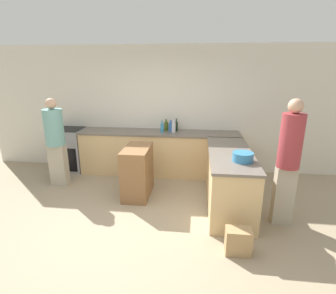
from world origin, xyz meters
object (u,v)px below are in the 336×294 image
object	(u,v)px
person_by_range	(56,140)
paper_bag	(238,241)
range_oven	(70,149)
island_table	(137,172)
water_bottle_blue	(171,127)
vinegar_bottle_clear	(174,127)
mixing_bowl	(243,157)
wine_bottle_dark	(176,126)
person_at_peninsula	(288,158)
dish_soap_bottle	(162,128)
olive_oil_bottle	(166,126)

from	to	relation	value
person_by_range	paper_bag	world-z (taller)	person_by_range
range_oven	island_table	world-z (taller)	range_oven
water_bottle_blue	vinegar_bottle_clear	bearing A→B (deg)	-50.52
island_table	mixing_bowl	size ratio (longest dim) A/B	3.01
island_table	mixing_bowl	bearing A→B (deg)	-19.12
wine_bottle_dark	person_by_range	distance (m)	2.42
person_by_range	paper_bag	xyz separation A→B (m)	(3.22, -1.67, -0.75)
person_by_range	vinegar_bottle_clear	bearing A→B (deg)	19.91
person_at_peninsula	paper_bag	distance (m)	1.37
island_table	paper_bag	size ratio (longest dim) A/B	2.66
range_oven	paper_bag	bearing A→B (deg)	-36.33
mixing_bowl	vinegar_bottle_clear	distance (m)	2.01
island_table	paper_bag	bearing A→B (deg)	-41.57
vinegar_bottle_clear	dish_soap_bottle	size ratio (longest dim) A/B	1.18
olive_oil_bottle	paper_bag	distance (m)	3.02
island_table	vinegar_bottle_clear	xyz separation A→B (m)	(0.55, 1.05, 0.60)
island_table	dish_soap_bottle	size ratio (longest dim) A/B	3.70
mixing_bowl	wine_bottle_dark	bearing A→B (deg)	121.82
range_oven	dish_soap_bottle	bearing A→B (deg)	-0.75
paper_bag	vinegar_bottle_clear	bearing A→B (deg)	112.96
mixing_bowl	olive_oil_bottle	xyz separation A→B (m)	(-1.33, 1.81, 0.03)
water_bottle_blue	person_at_peninsula	world-z (taller)	person_at_peninsula
mixing_bowl	paper_bag	distance (m)	1.17
mixing_bowl	person_by_range	distance (m)	3.45
dish_soap_bottle	island_table	bearing A→B (deg)	-106.32
vinegar_bottle_clear	dish_soap_bottle	distance (m)	0.24
dish_soap_bottle	person_by_range	distance (m)	2.09
mixing_bowl	person_at_peninsula	size ratio (longest dim) A/B	0.16
vinegar_bottle_clear	person_at_peninsula	world-z (taller)	person_at_peninsula
mixing_bowl	person_by_range	world-z (taller)	person_by_range
mixing_bowl	dish_soap_bottle	xyz separation A→B (m)	(-1.40, 1.63, 0.03)
range_oven	island_table	xyz separation A→B (m)	(1.78, -1.07, -0.02)
island_table	vinegar_bottle_clear	size ratio (longest dim) A/B	3.13
olive_oil_bottle	person_at_peninsula	size ratio (longest dim) A/B	0.13
olive_oil_bottle	dish_soap_bottle	size ratio (longest dim) A/B	0.99
range_oven	olive_oil_bottle	bearing A→B (deg)	3.93
dish_soap_bottle	mixing_bowl	bearing A→B (deg)	-49.40
island_table	wine_bottle_dark	bearing A→B (deg)	63.59
dish_soap_bottle	water_bottle_blue	bearing A→B (deg)	29.22
olive_oil_bottle	wine_bottle_dark	world-z (taller)	wine_bottle_dark
olive_oil_bottle	vinegar_bottle_clear	xyz separation A→B (m)	(0.18, -0.17, 0.02)
range_oven	person_at_peninsula	distance (m)	4.48
range_oven	paper_bag	distance (m)	4.20
mixing_bowl	water_bottle_blue	world-z (taller)	water_bottle_blue
person_at_peninsula	island_table	bearing A→B (deg)	164.81
range_oven	dish_soap_bottle	world-z (taller)	dish_soap_bottle
vinegar_bottle_clear	water_bottle_blue	distance (m)	0.11
person_by_range	paper_bag	bearing A→B (deg)	-27.43
olive_oil_bottle	dish_soap_bottle	xyz separation A→B (m)	(-0.07, -0.18, 0.00)
olive_oil_bottle	water_bottle_blue	world-z (taller)	olive_oil_bottle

